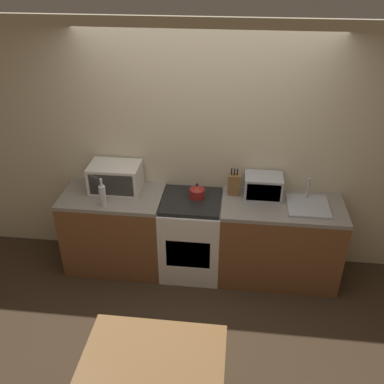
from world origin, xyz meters
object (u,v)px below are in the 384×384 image
at_px(stove_range, 191,235).
at_px(bottle, 103,195).
at_px(dining_table, 154,367).
at_px(kettle, 197,191).
at_px(toaster_oven, 263,186).
at_px(microwave, 115,177).

bearing_deg(stove_range, bottle, -166.82).
height_order(stove_range, dining_table, stove_range).
distance_m(kettle, toaster_oven, 0.68).
distance_m(toaster_oven, dining_table, 2.14).
height_order(bottle, dining_table, bottle).
xyz_separation_m(kettle, bottle, (-0.91, -0.26, 0.05)).
height_order(stove_range, toaster_oven, toaster_oven).
relative_size(stove_range, toaster_oven, 2.35).
relative_size(kettle, dining_table, 0.17).
height_order(bottle, toaster_oven, bottle).
height_order(microwave, bottle, bottle).
xyz_separation_m(stove_range, kettle, (0.05, 0.06, 0.52)).
distance_m(bottle, toaster_oven, 1.62).
bearing_deg(kettle, toaster_oven, 8.26).
bearing_deg(bottle, kettle, 15.71).
xyz_separation_m(bottle, toaster_oven, (1.58, 0.35, 0.00)).
bearing_deg(microwave, kettle, -3.93).
bearing_deg(dining_table, bottle, 116.60).
bearing_deg(bottle, microwave, 81.84).
bearing_deg(toaster_oven, bottle, -167.39).
xyz_separation_m(stove_range, toaster_oven, (0.72, 0.15, 0.57)).
bearing_deg(stove_range, microwave, 171.97).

